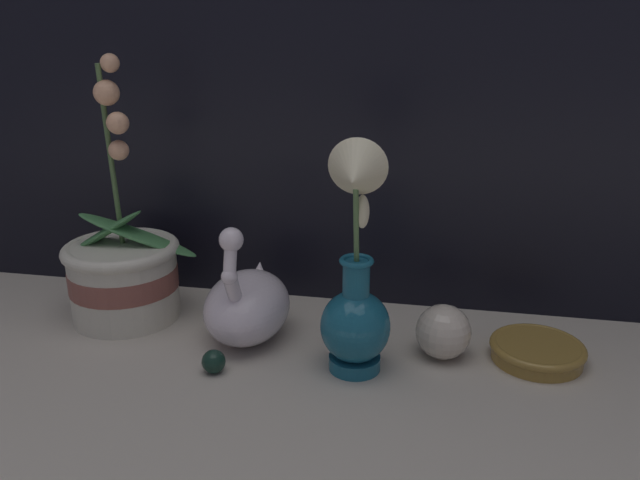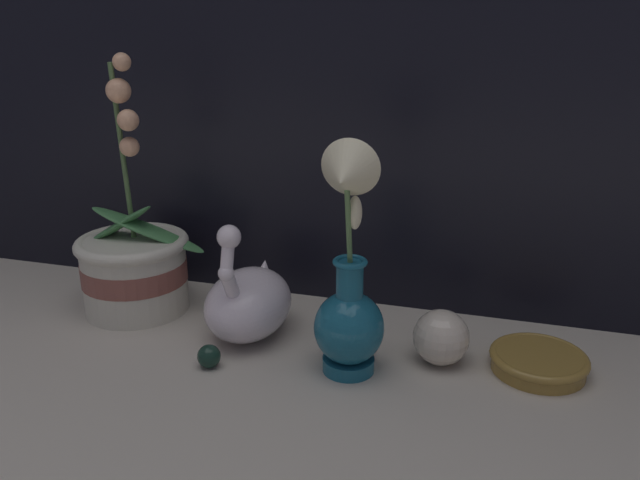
% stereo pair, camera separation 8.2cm
% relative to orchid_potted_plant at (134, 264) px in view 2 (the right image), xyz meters
% --- Properties ---
extents(ground_plane, '(2.80, 2.80, 0.00)m').
position_rel_orchid_potted_plant_xyz_m(ground_plane, '(0.31, -0.16, -0.08)').
color(ground_plane, '#BCB2A3').
extents(orchid_potted_plant, '(0.23, 0.18, 0.42)m').
position_rel_orchid_potted_plant_xyz_m(orchid_potted_plant, '(0.00, 0.00, 0.00)').
color(orchid_potted_plant, beige).
rests_on(orchid_potted_plant, ground_plane).
extents(swan_figurine, '(0.13, 0.19, 0.20)m').
position_rel_orchid_potted_plant_xyz_m(swan_figurine, '(0.22, -0.03, -0.02)').
color(swan_figurine, white).
rests_on(swan_figurine, ground_plane).
extents(blue_vase, '(0.10, 0.11, 0.32)m').
position_rel_orchid_potted_plant_xyz_m(blue_vase, '(0.39, -0.10, 0.03)').
color(blue_vase, '#195B75').
rests_on(blue_vase, ground_plane).
extents(glass_sphere, '(0.08, 0.08, 0.08)m').
position_rel_orchid_potted_plant_xyz_m(glass_sphere, '(0.51, -0.04, -0.04)').
color(glass_sphere, beige).
rests_on(glass_sphere, ground_plane).
extents(amber_dish, '(0.13, 0.13, 0.03)m').
position_rel_orchid_potted_plant_xyz_m(amber_dish, '(0.64, -0.02, -0.06)').
color(amber_dish, olive).
rests_on(amber_dish, ground_plane).
extents(glass_bauble, '(0.03, 0.03, 0.03)m').
position_rel_orchid_potted_plant_xyz_m(glass_bauble, '(0.20, -0.14, -0.06)').
color(glass_bauble, '#142D23').
rests_on(glass_bauble, ground_plane).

